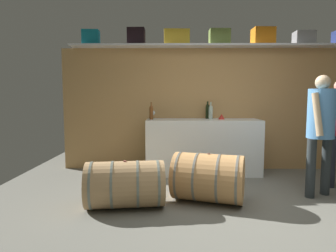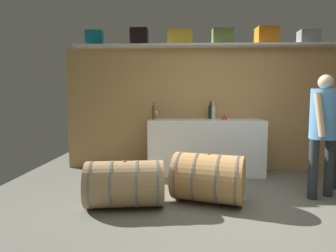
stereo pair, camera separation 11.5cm
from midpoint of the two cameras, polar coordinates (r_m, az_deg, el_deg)
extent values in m
cube|color=slate|center=(3.98, 13.96, -14.00)|extent=(6.79, 7.68, 0.02)
cube|color=tan|center=(5.42, 10.66, 3.18)|extent=(5.59, 0.10, 2.19)
cube|color=silver|center=(5.34, 11.12, 15.11)|extent=(5.15, 0.40, 0.03)
cube|color=#127185|center=(5.50, -13.58, 16.31)|extent=(0.30, 0.23, 0.26)
cube|color=black|center=(5.35, -5.01, 16.91)|extent=(0.30, 0.24, 0.29)
cube|color=yellow|center=(5.31, 2.90, 16.90)|extent=(0.45, 0.21, 0.27)
cube|color=olive|center=(5.37, 11.23, 16.69)|extent=(0.36, 0.23, 0.27)
cube|color=orange|center=(5.53, 19.30, 16.25)|extent=(0.37, 0.30, 0.29)
cube|color=gray|center=(5.76, 26.29, 15.25)|extent=(0.34, 0.27, 0.23)
cube|color=white|center=(5.09, 7.93, -4.01)|extent=(1.93, 0.61, 0.94)
cylinder|color=#B2C7B5|center=(5.10, 9.50, 2.39)|extent=(0.07, 0.07, 0.19)
sphere|color=#B2C7B5|center=(5.10, 9.52, 3.61)|extent=(0.07, 0.07, 0.07)
cylinder|color=#B2C7B5|center=(5.10, 9.53, 4.18)|extent=(0.02, 0.02, 0.08)
cylinder|color=brown|center=(4.99, -2.15, 2.40)|extent=(0.06, 0.06, 0.19)
sphere|color=brown|center=(4.99, -2.15, 3.64)|extent=(0.06, 0.06, 0.06)
cylinder|color=brown|center=(4.99, -2.15, 4.21)|extent=(0.02, 0.02, 0.08)
cylinder|color=black|center=(5.23, 8.90, 2.58)|extent=(0.07, 0.07, 0.21)
sphere|color=black|center=(5.22, 8.92, 3.86)|extent=(0.07, 0.07, 0.07)
cylinder|color=black|center=(5.22, 8.93, 4.36)|extent=(0.03, 0.03, 0.07)
cylinder|color=white|center=(5.18, -1.81, 1.47)|extent=(0.06, 0.06, 0.00)
cylinder|color=white|center=(5.18, -1.81, 1.87)|extent=(0.01, 0.01, 0.07)
sphere|color=white|center=(5.17, -1.82, 2.59)|extent=(0.08, 0.08, 0.08)
sphere|color=maroon|center=(5.17, -1.82, 2.45)|extent=(0.05, 0.05, 0.05)
cone|color=red|center=(5.09, 11.57, 1.78)|extent=(0.11, 0.11, 0.09)
cylinder|color=tan|center=(3.60, -7.52, -11.14)|extent=(0.98, 0.66, 0.55)
cylinder|color=slate|center=(3.64, -13.73, -11.06)|extent=(0.10, 0.56, 0.56)
cylinder|color=slate|center=(3.61, -9.90, -11.12)|extent=(0.10, 0.56, 0.56)
cylinder|color=slate|center=(3.60, -5.12, -11.13)|extent=(0.10, 0.56, 0.56)
cylinder|color=slate|center=(3.60, -1.24, -11.08)|extent=(0.10, 0.56, 0.56)
cylinder|color=brown|center=(3.53, -7.58, -6.76)|extent=(0.04, 0.04, 0.01)
cylinder|color=tan|center=(3.77, 8.76, -9.99)|extent=(1.01, 0.83, 0.60)
cylinder|color=slate|center=(3.85, 3.37, -9.59)|extent=(0.21, 0.59, 0.61)
cylinder|color=slate|center=(3.80, 6.67, -9.84)|extent=(0.21, 0.59, 0.61)
cylinder|color=slate|center=(3.75, 10.87, -10.12)|extent=(0.21, 0.59, 0.61)
cylinder|color=slate|center=(3.72, 14.35, -10.30)|extent=(0.21, 0.59, 0.61)
cylinder|color=brown|center=(3.70, 8.83, -5.41)|extent=(0.04, 0.04, 0.01)
cylinder|color=#292C3B|center=(4.89, 30.45, -6.17)|extent=(0.12, 0.12, 0.77)
cylinder|color=#2A3133|center=(4.27, 27.19, -7.54)|extent=(0.12, 0.12, 0.78)
cylinder|color=#2A3133|center=(4.49, 29.58, -7.02)|extent=(0.12, 0.12, 0.78)
cylinder|color=#528DC9|center=(4.28, 28.86, 2.08)|extent=(0.34, 0.34, 0.65)
sphere|color=tan|center=(4.28, 29.12, 7.51)|extent=(0.19, 0.19, 0.19)
cylinder|color=tan|center=(4.07, 28.23, 1.95)|extent=(0.15, 0.20, 0.55)
camera|label=1|loc=(0.06, -89.10, 0.09)|focal=31.23mm
camera|label=2|loc=(0.06, 90.90, -0.09)|focal=31.23mm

